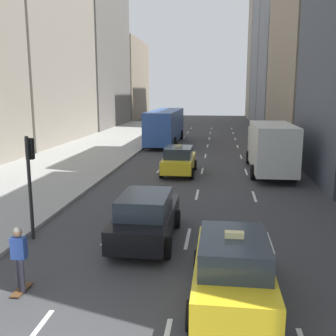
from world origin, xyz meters
name	(u,v)px	position (x,y,z in m)	size (l,w,h in m)	color
sidewalk_left	(93,151)	(-7.00, 27.00, 0.07)	(8.00, 66.00, 0.15)	#9E9E99
lane_markings	(204,163)	(2.60, 23.00, 0.01)	(5.72, 56.00, 0.01)	white
building_row_left	(59,6)	(-14.00, 38.38, 14.18)	(6.00, 76.96, 36.27)	slate
building_row_right	(297,18)	(12.00, 42.66, 13.07)	(6.00, 78.20, 32.85)	#4C515B
taxi_lead	(233,268)	(4.00, 3.95, 0.88)	(2.02, 4.40, 1.87)	yellow
taxi_second	(179,160)	(1.20, 18.81, 0.88)	(2.02, 4.40, 1.87)	yellow
sedan_black_near	(146,217)	(1.20, 7.62, 0.87)	(2.02, 4.58, 1.70)	black
city_bus	(165,125)	(-1.61, 33.38, 1.79)	(2.80, 11.61, 3.25)	#2D519E
box_truck	(270,146)	(6.80, 19.92, 1.71)	(2.58, 8.40, 3.15)	silver
skateboarder	(19,256)	(-1.35, 3.77, 0.96)	(0.36, 0.80, 1.75)	brown
traffic_light_pole	(30,171)	(-2.75, 7.38, 2.41)	(0.24, 0.42, 3.60)	black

